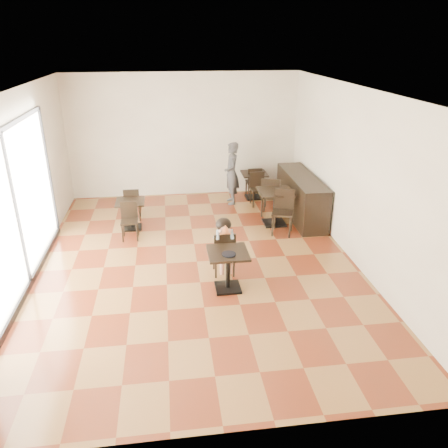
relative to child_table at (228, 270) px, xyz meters
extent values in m
cube|color=brown|center=(-0.46, 1.05, -0.36)|extent=(6.00, 8.00, 0.01)
cube|color=silver|center=(-0.46, 1.05, 2.84)|extent=(6.00, 8.00, 0.01)
cube|color=silver|center=(-0.46, 5.05, 1.24)|extent=(6.00, 0.01, 3.20)
cube|color=silver|center=(-0.46, -2.95, 1.24)|extent=(6.00, 0.01, 3.20)
cube|color=silver|center=(-3.46, 1.05, 1.24)|extent=(0.01, 8.00, 3.20)
cube|color=silver|center=(2.54, 1.05, 1.24)|extent=(0.01, 8.00, 3.20)
cube|color=white|center=(-3.43, 0.55, 1.04)|extent=(0.04, 4.50, 2.60)
cylinder|color=black|center=(0.00, -0.10, 0.36)|extent=(0.24, 0.24, 0.01)
imported|color=#3C3D41|center=(0.68, 4.16, 0.44)|extent=(0.40, 0.59, 1.59)
cube|color=black|center=(2.19, 3.05, 0.14)|extent=(0.60, 2.40, 1.00)
camera|label=1|loc=(-0.92, -6.41, 3.66)|focal=35.00mm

